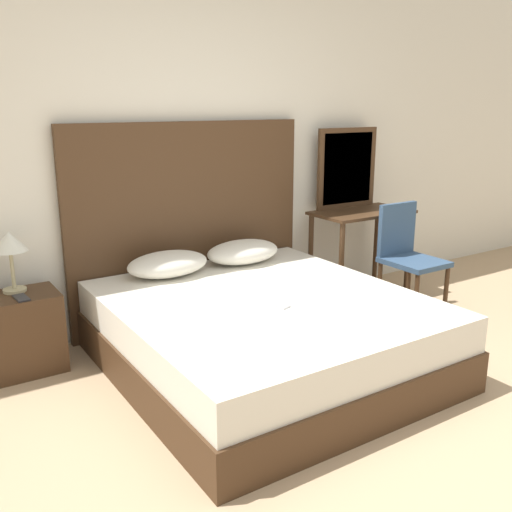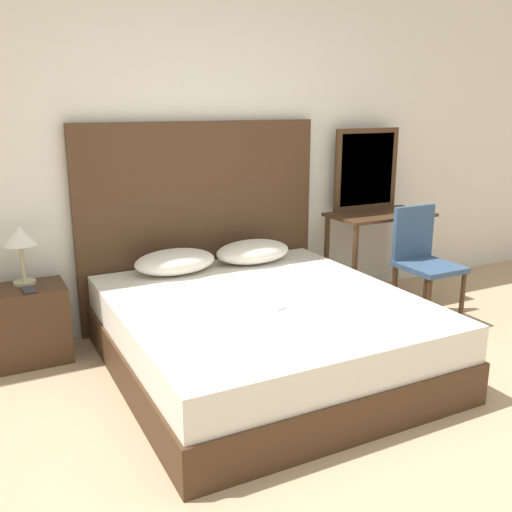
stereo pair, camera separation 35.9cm
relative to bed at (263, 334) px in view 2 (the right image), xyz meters
name	(u,v)px [view 2 (the right image)]	position (x,y,z in m)	size (l,w,h in m)	color
ground_plane	(386,468)	(0.02, -1.20, -0.24)	(16.00, 16.00, 0.00)	tan
wall_back	(198,145)	(0.02, 1.10, 1.11)	(10.00, 0.06, 2.70)	silver
bed	(263,334)	(0.00, 0.00, 0.00)	(1.82, 1.99, 0.48)	#422B19
headboard	(202,223)	(0.00, 1.02, 0.53)	(1.91, 0.05, 1.53)	#422B19
pillow_left	(175,262)	(-0.31, 0.76, 0.33)	(0.59, 0.37, 0.17)	silver
pillow_right	(253,252)	(0.31, 0.76, 0.33)	(0.59, 0.37, 0.17)	silver
phone_on_bed	(273,306)	(-0.02, -0.17, 0.24)	(0.11, 0.16, 0.01)	#B7B7BC
nightstand	(24,325)	(-1.35, 0.80, 0.02)	(0.54, 0.36, 0.51)	#422B19
table_lamp	(20,239)	(-1.31, 0.87, 0.58)	(0.22, 0.22, 0.39)	tan
phone_on_nightstand	(28,290)	(-1.31, 0.71, 0.28)	(0.08, 0.15, 0.01)	#232328
vanity_desk	(379,230)	(1.49, 0.73, 0.38)	(0.86, 0.48, 0.76)	#422B19
vanity_mirror	(366,169)	(1.49, 0.94, 0.87)	(0.64, 0.03, 0.69)	#422B19
chair	(422,257)	(1.51, 0.21, 0.27)	(0.40, 0.44, 0.89)	#334C6B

